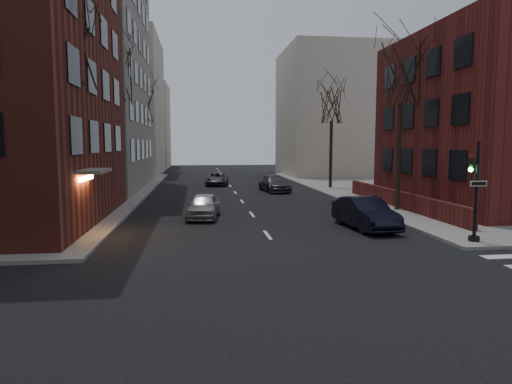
% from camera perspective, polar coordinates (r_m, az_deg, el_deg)
% --- Properties ---
extents(ground, '(160.00, 160.00, 0.00)m').
position_cam_1_polar(ground, '(9.39, 13.27, -19.84)').
color(ground, black).
rests_on(ground, ground).
extents(building_left_tan, '(18.00, 18.00, 28.00)m').
position_cam_1_polar(building_left_tan, '(45.25, -26.39, 18.12)').
color(building_left_tan, gray).
rests_on(building_left_tan, ground).
extents(building_right_brick, '(12.00, 14.00, 11.00)m').
position_cam_1_polar(building_right_brick, '(33.27, 29.04, 7.76)').
color(building_right_brick, maroon).
rests_on(building_right_brick, ground).
extents(low_wall_right, '(0.35, 16.00, 1.00)m').
position_cam_1_polar(low_wall_right, '(29.78, 17.31, -0.82)').
color(low_wall_right, maroon).
rests_on(low_wall_right, sidewalk_far_right).
extents(building_distant_la, '(14.00, 16.00, 18.00)m').
position_cam_1_polar(building_distant_la, '(64.20, -18.23, 10.16)').
color(building_distant_la, beige).
rests_on(building_distant_la, ground).
extents(building_distant_ra, '(14.00, 14.00, 16.00)m').
position_cam_1_polar(building_distant_ra, '(60.76, 10.21, 9.67)').
color(building_distant_ra, beige).
rests_on(building_distant_ra, ground).
extents(building_distant_lb, '(10.00, 12.00, 14.00)m').
position_cam_1_polar(building_distant_lb, '(80.56, -14.46, 7.95)').
color(building_distant_lb, beige).
rests_on(building_distant_lb, ground).
extents(traffic_signal, '(0.76, 0.44, 4.00)m').
position_cam_1_polar(traffic_signal, '(20.26, 25.65, -0.68)').
color(traffic_signal, black).
rests_on(traffic_signal, sidewalk_far_right).
extents(tree_left_a, '(4.18, 4.18, 10.26)m').
position_cam_1_polar(tree_left_a, '(23.06, -22.53, 16.60)').
color(tree_left_a, '#2D231C').
rests_on(tree_left_a, sidewalk_far_left).
extents(tree_left_b, '(4.40, 4.40, 10.80)m').
position_cam_1_polar(tree_left_b, '(34.71, -17.21, 13.81)').
color(tree_left_b, '#2D231C').
rests_on(tree_left_b, sidewalk_far_left).
extents(tree_left_c, '(3.96, 3.96, 9.72)m').
position_cam_1_polar(tree_left_c, '(48.40, -14.28, 10.56)').
color(tree_left_c, '#2D231C').
rests_on(tree_left_c, sidewalk_far_left).
extents(tree_right_a, '(3.96, 3.96, 9.72)m').
position_cam_1_polar(tree_right_a, '(28.74, 17.70, 13.69)').
color(tree_right_a, '#2D231C').
rests_on(tree_right_a, sidewalk_far_right).
extents(tree_right_b, '(3.74, 3.74, 9.18)m').
position_cam_1_polar(tree_right_b, '(41.76, 9.44, 10.80)').
color(tree_right_b, '#2D231C').
rests_on(tree_right_b, sidewalk_far_right).
extents(streetlamp_near, '(0.36, 0.36, 6.28)m').
position_cam_1_polar(streetlamp_near, '(30.33, -17.12, 6.10)').
color(streetlamp_near, black).
rests_on(streetlamp_near, sidewalk_far_left).
extents(streetlamp_far, '(0.36, 0.36, 6.28)m').
position_cam_1_polar(streetlamp_far, '(50.16, -13.20, 6.09)').
color(streetlamp_far, black).
rests_on(streetlamp_far, sidewalk_far_left).
extents(parked_sedan, '(2.05, 4.75, 1.52)m').
position_cam_1_polar(parked_sedan, '(22.47, 13.47, -2.59)').
color(parked_sedan, black).
rests_on(parked_sedan, ground).
extents(car_lane_silver, '(2.14, 4.20, 1.37)m').
position_cam_1_polar(car_lane_silver, '(25.15, -6.58, -1.73)').
color(car_lane_silver, '#A4A3A9').
rests_on(car_lane_silver, ground).
extents(car_lane_gray, '(2.48, 4.99, 1.39)m').
position_cam_1_polar(car_lane_gray, '(38.93, 2.31, 1.08)').
color(car_lane_gray, '#3A393E').
rests_on(car_lane_gray, ground).
extents(car_lane_far, '(2.48, 4.66, 1.25)m').
position_cam_1_polar(car_lane_far, '(45.00, -4.88, 1.64)').
color(car_lane_far, '#46454A').
rests_on(car_lane_far, ground).
extents(sandwich_board, '(0.43, 0.55, 0.81)m').
position_cam_1_polar(sandwich_board, '(24.80, 24.35, -2.64)').
color(sandwich_board, white).
rests_on(sandwich_board, sidewalk_far_right).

